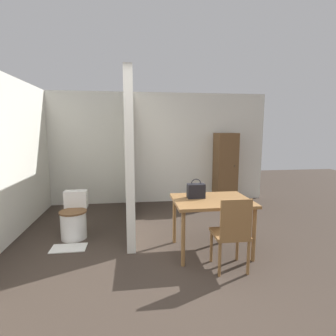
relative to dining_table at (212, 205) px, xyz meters
name	(u,v)px	position (x,y,z in m)	size (l,w,h in m)	color
ground_plane	(180,319)	(-0.66, -1.25, -0.66)	(16.00, 16.00, 0.00)	#382D26
wall_back	(150,148)	(-0.66, 2.68, 0.59)	(5.43, 0.12, 2.50)	silver
wall_left	(1,160)	(-2.94, 0.69, 0.59)	(0.12, 4.87, 2.50)	silver
partition_wall	(130,154)	(-1.10, 1.34, 0.59)	(0.12, 2.55, 2.50)	silver
dining_table	(212,205)	(0.00, 0.00, 0.00)	(1.04, 0.80, 0.74)	brown
wooden_chair	(232,232)	(0.09, -0.54, -0.17)	(0.41, 0.41, 0.91)	brown
toilet	(74,219)	(-1.99, 0.77, -0.37)	(0.41, 0.56, 0.70)	white
handbag	(196,191)	(-0.20, 0.10, 0.19)	(0.24, 0.14, 0.27)	black
wooden_cabinet	(225,168)	(1.05, 2.37, 0.14)	(0.46, 0.48, 1.60)	brown
bath_mat	(69,248)	(-1.99, 0.35, -0.65)	(0.49, 0.28, 0.01)	silver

